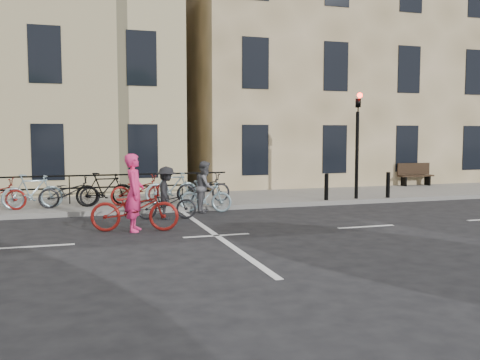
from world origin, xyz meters
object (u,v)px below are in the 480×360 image
object	(u,v)px
cyclist_pink	(135,204)
cyclist_grey	(205,192)
bench	(415,173)
traffic_light	(357,132)
cyclist_dark	(166,198)

from	to	relation	value
cyclist_pink	cyclist_grey	distance (m)	3.57
cyclist_pink	cyclist_grey	size ratio (longest dim) A/B	1.36
cyclist_pink	bench	bearing A→B (deg)	-49.60
traffic_light	cyclist_grey	world-z (taller)	traffic_light
bench	cyclist_pink	distance (m)	14.34
traffic_light	cyclist_pink	size ratio (longest dim) A/B	1.72
cyclist_dark	cyclist_grey	bearing A→B (deg)	-44.42
cyclist_pink	cyclist_dark	xyz separation A→B (m)	(1.07, 1.64, -0.08)
traffic_light	cyclist_dark	distance (m)	7.30
bench	cyclist_grey	size ratio (longest dim) A/B	0.96
cyclist_pink	cyclist_dark	size ratio (longest dim) A/B	1.30
traffic_light	cyclist_grey	xyz separation A→B (m)	(-5.53, -0.54, -1.82)
cyclist_dark	bench	bearing A→B (deg)	-56.95
traffic_light	bench	world-z (taller)	traffic_light
bench	cyclist_dark	xyz separation A→B (m)	(-11.69, -4.90, -0.09)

